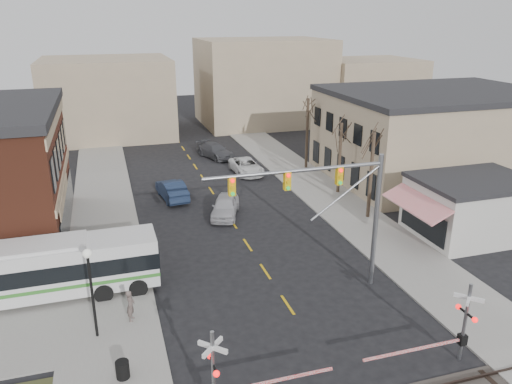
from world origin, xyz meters
TOP-DOWN VIEW (x-y plane):
  - ground at (0.00, 0.00)m, footprint 160.00×160.00m
  - sidewalk_west at (-9.50, 20.00)m, footprint 5.00×60.00m
  - sidewalk_east at (9.50, 20.00)m, footprint 5.00×60.00m
  - tan_building at (22.00, 20.00)m, footprint 20.30×15.30m
  - awning_shop at (15.97, 7.00)m, footprint 9.74×6.20m
  - tree_east_a at (10.50, 12.00)m, footprint 0.28×0.28m
  - tree_east_b at (10.80, 18.00)m, footprint 0.28×0.28m
  - tree_east_c at (11.00, 26.00)m, footprint 0.28×0.28m
  - transit_bus at (-12.89, 6.68)m, footprint 12.70×2.87m
  - traffic_signal_mast at (2.84, 2.84)m, footprint 10.17×0.30m
  - rr_crossing_west at (-5.21, -4.76)m, footprint 5.60×1.36m
  - rr_crossing_east at (5.64, -4.68)m, footprint 5.60×1.36m
  - street_lamp at (-10.12, 2.00)m, footprint 0.44×0.44m
  - trash_bin at (-9.04, -1.50)m, footprint 0.60×0.60m
  - car_a at (-0.20, 15.73)m, footprint 3.53×5.18m
  - car_b at (-3.71, 20.93)m, footprint 2.43×5.31m
  - car_c at (4.53, 26.13)m, footprint 2.69×5.46m
  - car_d at (2.82, 32.96)m, footprint 3.96×5.85m
  - pedestrian_near at (-8.38, 2.91)m, footprint 0.57×0.71m
  - pedestrian_far at (-10.50, 6.65)m, footprint 1.08×1.02m

SIDE VIEW (x-z plane):
  - ground at x=0.00m, z-range 0.00..0.00m
  - sidewalk_west at x=-9.50m, z-range 0.00..0.12m
  - sidewalk_east at x=9.50m, z-range 0.00..0.12m
  - trash_bin at x=-9.04m, z-range 0.12..0.94m
  - car_c at x=4.53m, z-range 0.00..1.49m
  - car_d at x=2.82m, z-range 0.00..1.57m
  - car_a at x=-0.20m, z-range 0.00..1.64m
  - car_b at x=-3.71m, z-range 0.00..1.69m
  - pedestrian_near at x=-8.38m, z-range 0.12..1.84m
  - pedestrian_far at x=-10.50m, z-range 0.12..1.88m
  - transit_bus at x=-12.89m, z-range 0.21..3.47m
  - rr_crossing_west at x=-5.21m, z-range -0.03..3.97m
  - rr_crossing_east at x=5.64m, z-range -0.03..3.97m
  - awning_shop at x=15.97m, z-range 0.01..4.31m
  - tree_east_b at x=10.80m, z-range 0.12..6.42m
  - street_lamp at x=-10.12m, z-range 1.10..5.87m
  - tree_east_a at x=10.50m, z-range 0.12..6.87m
  - tree_east_c at x=11.00m, z-range 0.12..7.32m
  - tan_building at x=22.00m, z-range 0.01..8.51m
  - traffic_signal_mast at x=2.84m, z-range 1.75..9.75m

